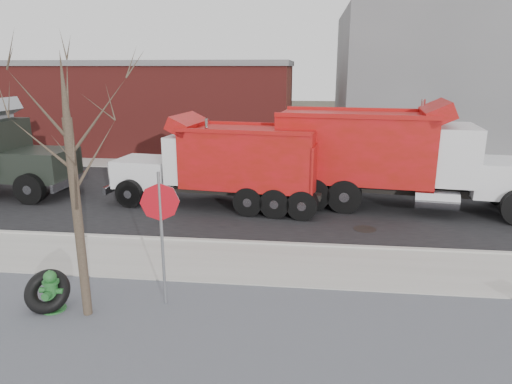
# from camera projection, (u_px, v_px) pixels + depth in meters

# --- Properties ---
(ground) EXTENTS (120.00, 120.00, 0.00)m
(ground) POSITION_uv_depth(u_px,v_px,m) (258.00, 268.00, 11.44)
(ground) COLOR #383328
(ground) RESTS_ON ground
(gravel_verge) EXTENTS (60.00, 5.00, 0.03)m
(gravel_verge) POSITION_uv_depth(u_px,v_px,m) (236.00, 351.00, 8.09)
(gravel_verge) COLOR gray
(gravel_verge) RESTS_ON ground
(sidewalk) EXTENTS (60.00, 2.50, 0.06)m
(sidewalk) POSITION_uv_depth(u_px,v_px,m) (259.00, 263.00, 11.68)
(sidewalk) COLOR #9E9B93
(sidewalk) RESTS_ON ground
(curb) EXTENTS (60.00, 0.15, 0.11)m
(curb) POSITION_uv_depth(u_px,v_px,m) (264.00, 244.00, 12.92)
(curb) COLOR #9E9B93
(curb) RESTS_ON ground
(road) EXTENTS (60.00, 9.40, 0.02)m
(road) POSITION_uv_depth(u_px,v_px,m) (276.00, 199.00, 17.48)
(road) COLOR black
(road) RESTS_ON ground
(far_sidewalk) EXTENTS (60.00, 2.00, 0.06)m
(far_sidewalk) POSITION_uv_depth(u_px,v_px,m) (284.00, 167.00, 22.94)
(far_sidewalk) COLOR #9E9B93
(far_sidewalk) RESTS_ON ground
(building_grey) EXTENTS (12.00, 10.00, 8.00)m
(building_grey) POSITION_uv_depth(u_px,v_px,m) (444.00, 83.00, 26.65)
(building_grey) COLOR slate
(building_grey) RESTS_ON ground
(building_brick) EXTENTS (20.20, 8.20, 5.30)m
(building_brick) POSITION_uv_depth(u_px,v_px,m) (127.00, 105.00, 28.13)
(building_brick) COLOR maroon
(building_brick) RESTS_ON ground
(bare_tree) EXTENTS (3.20, 3.20, 5.20)m
(bare_tree) POSITION_uv_depth(u_px,v_px,m) (71.00, 156.00, 8.43)
(bare_tree) COLOR #382D23
(bare_tree) RESTS_ON ground
(fire_hydrant) EXTENTS (0.51, 0.50, 0.91)m
(fire_hydrant) POSITION_uv_depth(u_px,v_px,m) (52.00, 293.00, 9.34)
(fire_hydrant) COLOR #2B7239
(fire_hydrant) RESTS_ON ground
(truck_tire) EXTENTS (1.01, 0.88, 0.88)m
(truck_tire) POSITION_uv_depth(u_px,v_px,m) (47.00, 291.00, 9.41)
(truck_tire) COLOR black
(truck_tire) RESTS_ON ground
(stop_sign) EXTENTS (0.77, 0.24, 2.90)m
(stop_sign) POSITION_uv_depth(u_px,v_px,m) (161.00, 217.00, 9.21)
(stop_sign) COLOR gray
(stop_sign) RESTS_ON ground
(dump_truck_red_a) EXTENTS (9.50, 3.59, 3.77)m
(dump_truck_red_a) POSITION_uv_depth(u_px,v_px,m) (390.00, 154.00, 16.04)
(dump_truck_red_a) COLOR black
(dump_truck_red_a) RESTS_ON ground
(dump_truck_red_b) EXTENTS (7.74, 3.07, 3.24)m
(dump_truck_red_b) POSITION_uv_depth(u_px,v_px,m) (225.00, 162.00, 16.17)
(dump_truck_red_b) COLOR black
(dump_truck_red_b) RESTS_ON ground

